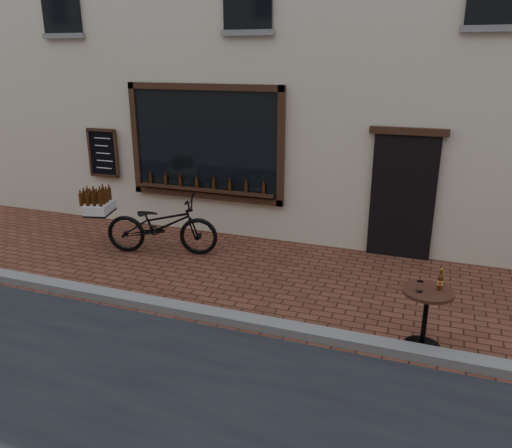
% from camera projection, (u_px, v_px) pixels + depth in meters
% --- Properties ---
extents(ground, '(90.00, 90.00, 0.00)m').
position_uv_depth(ground, '(226.00, 329.00, 6.63)').
color(ground, '#552B1B').
rests_on(ground, ground).
extents(kerb, '(90.00, 0.25, 0.12)m').
position_uv_depth(kerb, '(232.00, 318.00, 6.79)').
color(kerb, slate).
rests_on(kerb, ground).
extents(cargo_bicycle, '(2.47, 1.23, 1.16)m').
position_uv_depth(cargo_bicycle, '(159.00, 224.00, 9.07)').
color(cargo_bicycle, black).
rests_on(cargo_bicycle, ground).
extents(bistro_table, '(0.61, 0.61, 1.05)m').
position_uv_depth(bistro_table, '(427.00, 307.00, 6.05)').
color(bistro_table, black).
rests_on(bistro_table, ground).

